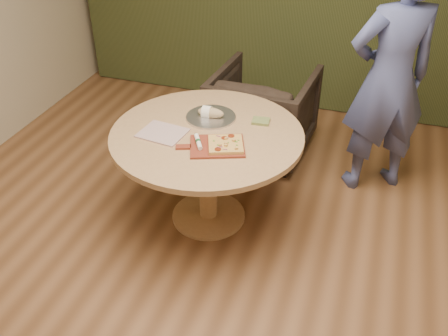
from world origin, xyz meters
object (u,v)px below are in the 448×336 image
at_px(pedestal_table, 207,150).
at_px(person_standing, 389,79).
at_px(bread_roll, 210,112).
at_px(armchair, 263,108).
at_px(serving_tray, 211,117).
at_px(flatbread_pizza, 226,144).
at_px(pizza_paddle, 216,146).
at_px(cutlery_roll, 198,142).

relative_size(pedestal_table, person_standing, 0.71).
xyz_separation_m(pedestal_table, person_standing, (1.13, 0.85, 0.32)).
height_order(bread_roll, armchair, armchair).
relative_size(serving_tray, armchair, 0.42).
xyz_separation_m(pedestal_table, serving_tray, (-0.04, 0.20, 0.15)).
bearing_deg(flatbread_pizza, armchair, 92.25).
xyz_separation_m(pizza_paddle, cutlery_roll, (-0.11, -0.02, 0.02)).
bearing_deg(serving_tray, bread_roll, 180.00).
relative_size(pizza_paddle, serving_tray, 1.33).
height_order(pizza_paddle, bread_roll, bread_roll).
bearing_deg(pizza_paddle, armchair, 68.21).
xyz_separation_m(pedestal_table, armchair, (0.14, 1.07, -0.19)).
relative_size(pizza_paddle, cutlery_roll, 2.59).
relative_size(pizza_paddle, bread_roll, 2.46).
distance_m(bread_roll, armchair, 0.96).
relative_size(bread_roll, person_standing, 0.10).
height_order(pedestal_table, pizza_paddle, pizza_paddle).
bearing_deg(bread_roll, serving_tray, 0.00).
xyz_separation_m(bread_roll, person_standing, (1.18, 0.65, 0.14)).
distance_m(bread_roll, person_standing, 1.35).
distance_m(pedestal_table, armchair, 1.09).
xyz_separation_m(pizza_paddle, serving_tray, (-0.16, 0.36, -0.00)).
distance_m(pedestal_table, pizza_paddle, 0.25).
xyz_separation_m(flatbread_pizza, bread_roll, (-0.23, 0.35, 0.02)).
height_order(pedestal_table, flatbread_pizza, flatbread_pizza).
distance_m(serving_tray, bread_roll, 0.04).
distance_m(serving_tray, person_standing, 1.35).
relative_size(pedestal_table, bread_roll, 6.88).
distance_m(pedestal_table, flatbread_pizza, 0.29).
bearing_deg(armchair, person_standing, 172.42).
bearing_deg(flatbread_pizza, person_standing, 46.70).
distance_m(pedestal_table, bread_roll, 0.28).
distance_m(pedestal_table, person_standing, 1.45).
bearing_deg(serving_tray, armchair, 78.47).
distance_m(flatbread_pizza, cutlery_roll, 0.18).
distance_m(pedestal_table, serving_tray, 0.25).
relative_size(pedestal_table, cutlery_roll, 7.25).
bearing_deg(armchair, pizza_paddle, 93.82).
distance_m(flatbread_pizza, person_standing, 1.38).
bearing_deg(person_standing, pedestal_table, 7.88).
height_order(armchair, person_standing, person_standing).
relative_size(cutlery_roll, person_standing, 0.10).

